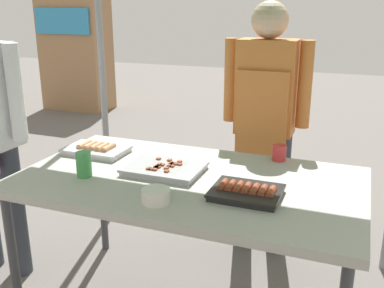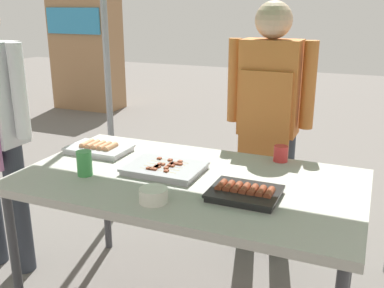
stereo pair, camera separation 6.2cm
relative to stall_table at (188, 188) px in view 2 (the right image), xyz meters
name	(u,v)px [view 2 (the right image)]	position (x,y,z in m)	size (l,w,h in m)	color
stall_table	(188,188)	(0.00, 0.00, 0.00)	(1.60, 0.90, 0.75)	#B7B2A8
tray_grilled_sausages	(99,148)	(-0.60, 0.15, 0.07)	(0.34, 0.22, 0.05)	silver
tray_meat_skewers	(165,168)	(-0.13, 0.03, 0.07)	(0.37, 0.27, 0.04)	#ADADB2
tray_pork_links	(245,193)	(0.31, -0.11, 0.07)	(0.29, 0.24, 0.05)	black
condiment_bowl	(153,195)	(-0.02, -0.30, 0.08)	(0.12, 0.12, 0.06)	silver
drink_cup_near_edge	(84,163)	(-0.46, -0.16, 0.11)	(0.07, 0.07, 0.12)	#3F994C
drink_cup_by_wok	(281,154)	(0.35, 0.40, 0.09)	(0.07, 0.07, 0.08)	red
vendor_woman	(269,112)	(0.19, 0.77, 0.22)	(0.52, 0.23, 1.55)	#333842
neighbor_stall_left	(87,54)	(-3.32, 3.81, 0.12)	(0.99, 0.55, 1.63)	#9E724C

